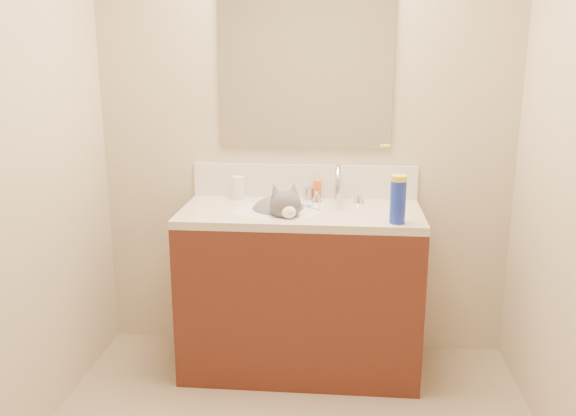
% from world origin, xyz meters
% --- Properties ---
extents(room_shell, '(2.24, 2.54, 2.52)m').
position_xyz_m(room_shell, '(0.00, 0.00, 1.49)').
color(room_shell, '#BDAB8C').
rests_on(room_shell, ground).
extents(vanity_cabinet, '(1.20, 0.55, 0.82)m').
position_xyz_m(vanity_cabinet, '(0.00, 0.97, 0.41)').
color(vanity_cabinet, '#4C1E14').
rests_on(vanity_cabinet, ground).
extents(counter_slab, '(1.20, 0.55, 0.04)m').
position_xyz_m(counter_slab, '(0.00, 0.97, 0.84)').
color(counter_slab, beige).
rests_on(counter_slab, vanity_cabinet).
extents(basin, '(0.45, 0.36, 0.14)m').
position_xyz_m(basin, '(-0.12, 0.94, 0.79)').
color(basin, white).
rests_on(basin, vanity_cabinet).
extents(faucet, '(0.28, 0.20, 0.21)m').
position_xyz_m(faucet, '(0.18, 1.11, 0.95)').
color(faucet, silver).
rests_on(faucet, counter_slab).
extents(cat, '(0.41, 0.44, 0.32)m').
position_xyz_m(cat, '(-0.11, 0.97, 0.83)').
color(cat, '#4E4C4E').
rests_on(cat, basin).
extents(backsplash, '(1.20, 0.02, 0.18)m').
position_xyz_m(backsplash, '(0.00, 1.24, 0.95)').
color(backsplash, silver).
rests_on(backsplash, counter_slab).
extents(mirror, '(0.90, 0.02, 0.80)m').
position_xyz_m(mirror, '(0.00, 1.24, 1.54)').
color(mirror, white).
rests_on(mirror, room_shell).
extents(pill_bottle, '(0.08, 0.08, 0.12)m').
position_xyz_m(pill_bottle, '(-0.35, 1.17, 0.92)').
color(pill_bottle, silver).
rests_on(pill_bottle, counter_slab).
extents(pill_label, '(0.08, 0.08, 0.04)m').
position_xyz_m(pill_label, '(-0.35, 1.17, 0.91)').
color(pill_label, orange).
rests_on(pill_label, pill_bottle).
extents(silver_jar, '(0.07, 0.07, 0.06)m').
position_xyz_m(silver_jar, '(0.03, 1.19, 0.89)').
color(silver_jar, '#B7B7BC').
rests_on(silver_jar, counter_slab).
extents(amber_bottle, '(0.05, 0.05, 0.11)m').
position_xyz_m(amber_bottle, '(0.07, 1.18, 0.91)').
color(amber_bottle, orange).
rests_on(amber_bottle, counter_slab).
extents(toothbrush, '(0.11, 0.13, 0.01)m').
position_xyz_m(toothbrush, '(0.04, 1.02, 0.87)').
color(toothbrush, silver).
rests_on(toothbrush, counter_slab).
extents(toothbrush_head, '(0.03, 0.04, 0.02)m').
position_xyz_m(toothbrush_head, '(0.04, 1.02, 0.87)').
color(toothbrush_head, '#71A7F2').
rests_on(toothbrush_head, counter_slab).
extents(spray_can, '(0.08, 0.08, 0.20)m').
position_xyz_m(spray_can, '(0.46, 0.77, 0.96)').
color(spray_can, '#182DAD').
rests_on(spray_can, counter_slab).
extents(spray_cap, '(0.08, 0.08, 0.04)m').
position_xyz_m(spray_cap, '(0.46, 0.77, 1.06)').
color(spray_cap, yellow).
rests_on(spray_cap, spray_can).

